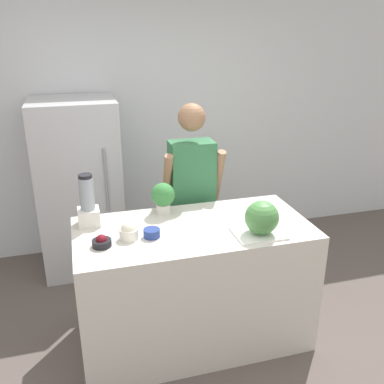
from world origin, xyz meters
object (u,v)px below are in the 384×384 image
bowl_cherries (102,242)px  potted_plant (163,196)px  refrigerator (80,187)px  person (192,200)px  bowl_small_blue (152,233)px  watermelon (262,218)px  bowl_cream (129,231)px  blender (88,205)px

bowl_cherries → potted_plant: size_ratio=0.51×
potted_plant → refrigerator: bearing=119.2°
person → bowl_small_blue: person is taller
watermelon → bowl_cream: 0.89m
refrigerator → watermelon: bearing=-54.1°
person → bowl_cherries: (-0.81, -0.73, 0.09)m
refrigerator → blender: size_ratio=4.41×
bowl_cherries → bowl_small_blue: size_ratio=1.11×
person → potted_plant: bearing=-134.0°
potted_plant → bowl_small_blue: bearing=-113.8°
blender → watermelon: bearing=-23.5°
potted_plant → person: bearing=46.0°
bowl_cream → bowl_small_blue: 0.15m
watermelon → bowl_cream: bearing=167.9°
watermelon → bowl_small_blue: 0.75m
person → bowl_cherries: bearing=-138.0°
watermelon → bowl_cherries: (-1.05, 0.13, -0.10)m
watermelon → bowl_cherries: bearing=172.9°
refrigerator → blender: (0.04, -1.11, 0.27)m
bowl_cherries → bowl_small_blue: bearing=6.9°
person → blender: bearing=-156.6°
bowl_cream → blender: bearing=129.2°
bowl_small_blue → bowl_cream: bearing=174.4°
person → watermelon: 0.91m
bowl_cream → blender: size_ratio=0.33×
refrigerator → bowl_cherries: bearing=-86.1°
bowl_cherries → refrigerator: bearing=93.9°
refrigerator → bowl_cherries: 1.47m
refrigerator → bowl_cherries: size_ratio=13.36×
refrigerator → blender: 1.14m
refrigerator → watermelon: size_ratio=7.24×
bowl_cherries → potted_plant: 0.64m
bowl_cherries → bowl_small_blue: (0.33, 0.04, -0.00)m
bowl_cream → potted_plant: potted_plant is taller
bowl_cream → potted_plant: (0.31, 0.34, 0.08)m
refrigerator → blender: bearing=-87.8°
watermelon → blender: size_ratio=0.61×
bowl_cherries → bowl_small_blue: 0.34m
refrigerator → bowl_small_blue: size_ratio=14.90×
bowl_cream → blender: 0.39m
watermelon → bowl_small_blue: watermelon is taller
person → bowl_cherries: 1.09m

